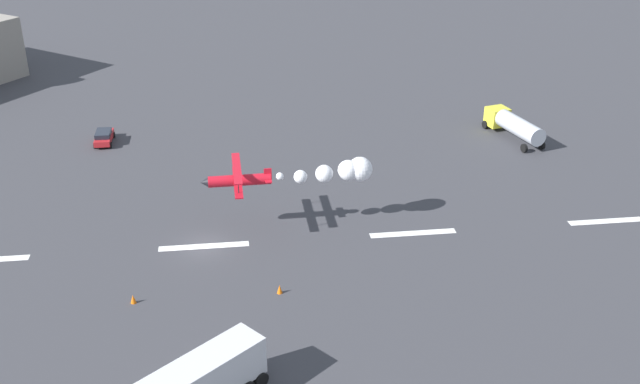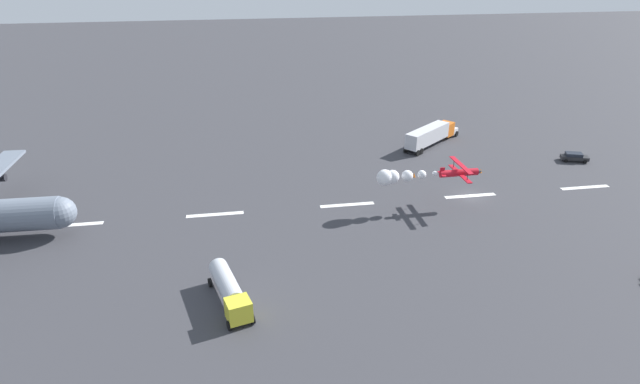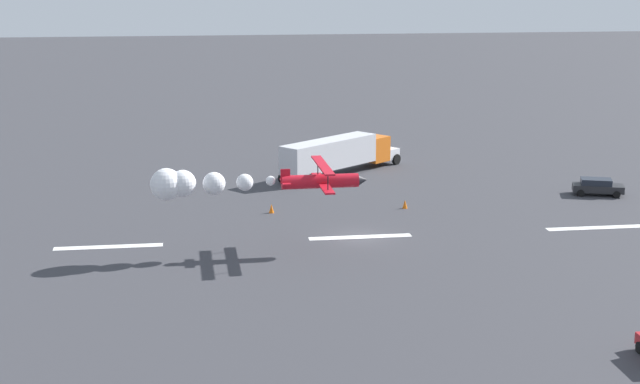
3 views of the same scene
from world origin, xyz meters
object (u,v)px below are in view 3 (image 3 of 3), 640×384
at_px(stunt_biplane_red, 219,183).
at_px(traffic_cone_far, 271,209).
at_px(semi_truck_orange, 339,153).
at_px(traffic_cone_near, 405,204).
at_px(followme_car_yellow, 597,186).

relative_size(stunt_biplane_red, traffic_cone_far, 20.94).
bearing_deg(semi_truck_orange, traffic_cone_far, 60.67).
distance_m(stunt_biplane_red, traffic_cone_near, 20.24).
bearing_deg(followme_car_yellow, traffic_cone_far, 4.36).
bearing_deg(traffic_cone_near, traffic_cone_far, -0.29).
bearing_deg(followme_car_yellow, traffic_cone_near, 7.24).
bearing_deg(semi_truck_orange, traffic_cone_near, 103.86).
relative_size(stunt_biplane_red, traffic_cone_near, 20.94).
distance_m(followme_car_yellow, traffic_cone_near, 18.62).
bearing_deg(traffic_cone_far, traffic_cone_near, 179.71).
xyz_separation_m(stunt_biplane_red, traffic_cone_near, (-16.24, -11.05, -4.91)).
relative_size(stunt_biplane_red, semi_truck_orange, 1.14).
distance_m(stunt_biplane_red, semi_truck_orange, 28.54).
xyz_separation_m(stunt_biplane_red, semi_truck_orange, (-12.71, -25.36, -3.15)).
relative_size(traffic_cone_near, traffic_cone_far, 1.00).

